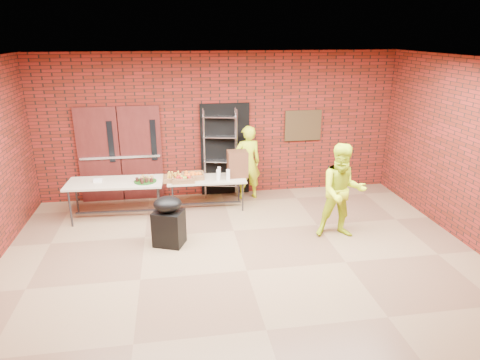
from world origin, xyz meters
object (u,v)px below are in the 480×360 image
Objects in this scene: wire_rack at (220,154)px; coffee_dispenser at (238,164)px; covered_grill at (169,221)px; volunteer_woman at (247,163)px; table_right at (207,181)px; table_left at (115,185)px; volunteer_man at (342,191)px.

coffee_dispenser is at bearing -52.04° from wire_rack.
volunteer_woman reaches higher than covered_grill.
table_right is at bearing 18.30° from volunteer_woman.
table_left is at bearing -171.81° from table_right.
coffee_dispenser reaches higher than table_left.
table_left is 1.71m from covered_grill.
wire_rack reaches higher than table_right.
volunteer_woman is at bearing 16.23° from table_left.
wire_rack is 1.05× the size of table_left.
table_left is at bearing 149.56° from covered_grill.
table_left reaches higher than table_right.
table_right is at bearing 152.09° from volunteer_man.
volunteer_woman is (0.58, -0.22, -0.17)m from wire_rack.
table_left is at bearing -173.93° from coffee_dispenser.
volunteer_man is at bearing 19.22° from covered_grill.
coffee_dispenser is (0.29, -0.61, -0.06)m from wire_rack.
volunteer_man is (2.29, -1.69, 0.26)m from table_right.
volunteer_man reaches higher than volunteer_woman.
volunteer_man is at bearing -34.38° from table_right.
table_left is at bearing 168.62° from volunteer_man.
table_right is at bearing 9.09° from table_left.
table_right is 0.94× the size of volunteer_man.
table_right is 0.75m from coffee_dispenser.
volunteer_man is (1.35, -2.15, 0.04)m from volunteer_woman.
table_left is 1.09× the size of volunteer_man.
covered_grill is at bearing -174.27° from volunteer_man.
volunteer_woman is at bearing 27.91° from table_right.
coffee_dispenser is 0.60× the size of covered_grill.
coffee_dispenser is 0.49m from volunteer_woman.
wire_rack is 2.40m from table_left.
wire_rack is 3.06m from volunteer_man.
volunteer_man reaches higher than coffee_dispenser.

